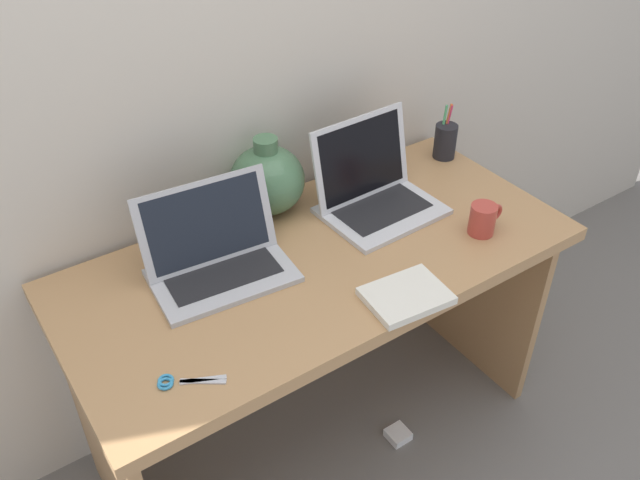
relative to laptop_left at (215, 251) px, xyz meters
The scene contains 11 objects.
ground_plane 0.85m from the laptop_left, 21.28° to the right, with size 6.00×6.00×0.00m, color slate.
back_wall 0.54m from the laptop_left, 46.12° to the left, with size 4.40×0.04×2.40m, color beige.
desk 0.36m from the laptop_left, 21.28° to the right, with size 1.38×0.65×0.75m.
laptop_left is the anchor object (origin of this frame).
laptop_right 0.51m from the laptop_left, ahead, with size 0.34×0.27×0.26m.
green_vase 0.31m from the laptop_left, 32.94° to the left, with size 0.21×0.21×0.23m.
notebook_stack 0.49m from the laptop_left, 47.62° to the right, with size 0.20×0.15×0.02m, color silver.
coffee_mug 0.74m from the laptop_left, 21.33° to the right, with size 0.11×0.07×0.09m.
pen_cup 0.89m from the laptop_left, ahead, with size 0.07×0.07×0.18m.
scissors 0.39m from the laptop_left, 129.60° to the right, with size 0.14×0.10×0.01m.
power_brick 0.95m from the laptop_left, 30.53° to the right, with size 0.07×0.07×0.03m, color white.
Camera 1 is at (-0.79, -1.16, 1.86)m, focal length 37.73 mm.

